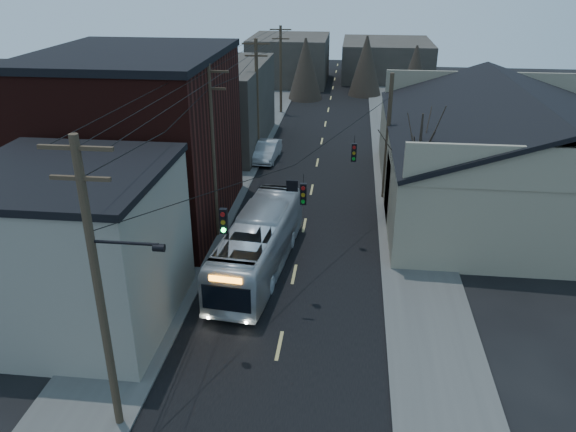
{
  "coord_description": "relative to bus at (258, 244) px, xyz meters",
  "views": [
    {
      "loc": [
        2.58,
        -11.17,
        14.78
      ],
      "look_at": [
        -0.4,
        14.71,
        3.0
      ],
      "focal_mm": 35.0,
      "sensor_mm": 36.0,
      "label": 1
    }
  ],
  "objects": [
    {
      "name": "building_brick",
      "position": [
        -8.1,
        5.72,
        3.49
      ],
      "size": [
        10.0,
        12.0,
        10.0
      ],
      "primitive_type": "cube",
      "color": "black",
      "rests_on": "ground"
    },
    {
      "name": "road_surface",
      "position": [
        1.9,
        15.72,
        -1.5
      ],
      "size": [
        9.0,
        110.0,
        0.02
      ],
      "primitive_type": "cube",
      "color": "black",
      "rests_on": "ground"
    },
    {
      "name": "warehouse",
      "position": [
        14.9,
        10.72,
        1.18
      ],
      "size": [
        16.16,
        20.6,
        7.73
      ],
      "color": "gray",
      "rests_on": "ground"
    },
    {
      "name": "bare_tree",
      "position": [
        8.4,
        5.72,
        2.09
      ],
      "size": [
        0.4,
        0.4,
        7.2
      ],
      "primitive_type": "cone",
      "color": "black",
      "rests_on": "ground"
    },
    {
      "name": "building_clapboard",
      "position": [
        -7.1,
        -5.28,
        1.99
      ],
      "size": [
        8.0,
        8.0,
        7.0
      ],
      "primitive_type": "cube",
      "color": "gray",
      "rests_on": "ground"
    },
    {
      "name": "sidewalk_right",
      "position": [
        8.4,
        15.72,
        -1.45
      ],
      "size": [
        4.0,
        110.0,
        0.12
      ],
      "primitive_type": "cube",
      "color": "#474744",
      "rests_on": "ground"
    },
    {
      "name": "building_left_far",
      "position": [
        -7.6,
        21.72,
        1.99
      ],
      "size": [
        9.0,
        14.0,
        7.0
      ],
      "primitive_type": "cube",
      "color": "#332F29",
      "rests_on": "ground"
    },
    {
      "name": "bus",
      "position": [
        0.0,
        0.0,
        0.0
      ],
      "size": [
        3.59,
        11.07,
        3.03
      ],
      "primitive_type": "imported",
      "rotation": [
        0.0,
        0.0,
        3.04
      ],
      "color": "#AEB4BA",
      "rests_on": "ground"
    },
    {
      "name": "building_far_right",
      "position": [
        8.9,
        55.72,
        0.99
      ],
      "size": [
        12.0,
        14.0,
        5.0
      ],
      "primitive_type": "cube",
      "color": "#332F29",
      "rests_on": "ground"
    },
    {
      "name": "parked_car",
      "position": [
        -2.25,
        17.95,
        -0.74
      ],
      "size": [
        1.93,
        4.78,
        1.54
      ],
      "primitive_type": "imported",
      "rotation": [
        0.0,
        0.0,
        -0.06
      ],
      "color": "#B3B8BC",
      "rests_on": "ground"
    },
    {
      "name": "sidewalk_left",
      "position": [
        -4.6,
        15.72,
        -1.45
      ],
      "size": [
        4.0,
        110.0,
        0.12
      ],
      "primitive_type": "cube",
      "color": "#474744",
      "rests_on": "ground"
    },
    {
      "name": "building_far_left",
      "position": [
        -4.1,
        50.72,
        1.49
      ],
      "size": [
        10.0,
        12.0,
        6.0
      ],
      "primitive_type": "cube",
      "color": "#332F29",
      "rests_on": "ground"
    },
    {
      "name": "utility_lines",
      "position": [
        -1.22,
        9.87,
        3.44
      ],
      "size": [
        11.24,
        45.28,
        10.5
      ],
      "color": "#382B1E",
      "rests_on": "ground"
    }
  ]
}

